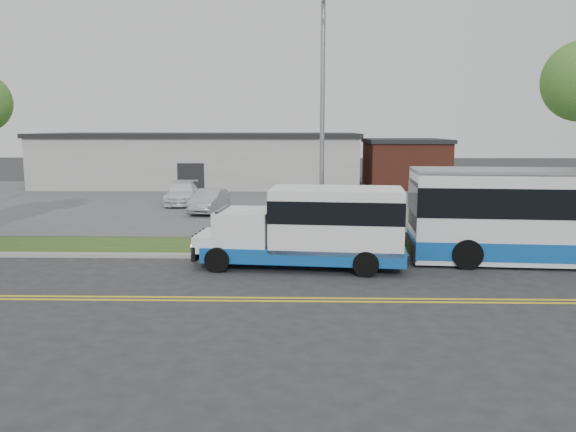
{
  "coord_description": "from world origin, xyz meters",
  "views": [
    {
      "loc": [
        2.19,
        -19.33,
        4.85
      ],
      "look_at": [
        1.71,
        1.07,
        1.6
      ],
      "focal_mm": 35.0,
      "sensor_mm": 36.0,
      "label": 1
    }
  ],
  "objects_px": {
    "streetlight_near": "(322,117)",
    "parked_car_a": "(209,201)",
    "shuttle_bus": "(316,225)",
    "parked_car_b": "(182,193)"
  },
  "relations": [
    {
      "from": "shuttle_bus",
      "to": "parked_car_a",
      "type": "bearing_deg",
      "value": 121.0
    },
    {
      "from": "streetlight_near",
      "to": "shuttle_bus",
      "type": "height_order",
      "value": "streetlight_near"
    },
    {
      "from": "streetlight_near",
      "to": "shuttle_bus",
      "type": "xyz_separation_m",
      "value": [
        -0.3,
        -2.93,
        -3.75
      ]
    },
    {
      "from": "streetlight_near",
      "to": "parked_car_a",
      "type": "bearing_deg",
      "value": 123.51
    },
    {
      "from": "streetlight_near",
      "to": "parked_car_a",
      "type": "relative_size",
      "value": 2.42
    },
    {
      "from": "parked_car_b",
      "to": "streetlight_near",
      "type": "bearing_deg",
      "value": -62.59
    },
    {
      "from": "parked_car_a",
      "to": "parked_car_b",
      "type": "xyz_separation_m",
      "value": [
        -2.25,
        3.46,
        0.03
      ]
    },
    {
      "from": "shuttle_bus",
      "to": "parked_car_a",
      "type": "xyz_separation_m",
      "value": [
        -5.66,
        11.94,
        -0.74
      ]
    },
    {
      "from": "shuttle_bus",
      "to": "parked_car_a",
      "type": "distance_m",
      "value": 13.24
    },
    {
      "from": "streetlight_near",
      "to": "parked_car_b",
      "type": "relative_size",
      "value": 2.05
    }
  ]
}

